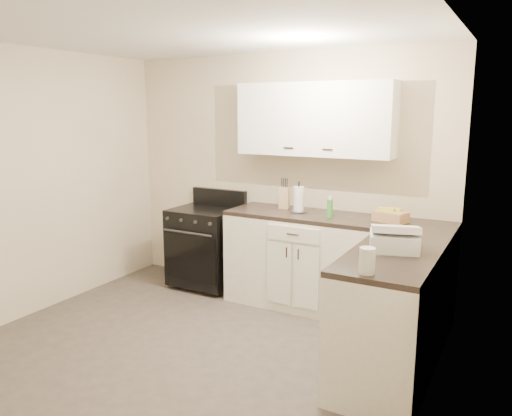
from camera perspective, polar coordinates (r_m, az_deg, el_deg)
The scene contains 19 objects.
floor at distance 4.16m, azimuth -8.66°, elevation -16.62°, with size 3.60×3.60×0.00m, color #473F38.
ceiling at distance 3.73m, azimuth -9.85°, elevation 19.79°, with size 3.60×3.60×0.00m, color white.
wall_back at distance 5.27m, azimuth 2.89°, elevation 3.73°, with size 3.60×3.60×0.00m, color beige.
wall_right at distance 3.02m, azimuth 18.93°, elevation -2.49°, with size 3.60×3.60×0.00m, color beige.
wall_left at distance 5.05m, azimuth -25.59°, elevation 2.32°, with size 3.60×3.60×0.00m, color beige.
base_cabinets_back at distance 5.00m, azimuth 5.70°, elevation -6.12°, with size 1.55×0.60×0.90m, color white.
base_cabinets_right at distance 4.11m, azimuth 16.16°, elevation -10.44°, with size 0.60×1.90×0.90m, color white.
countertop_back at distance 4.88m, azimuth 5.81°, elevation -0.85°, with size 1.55×0.60×0.04m, color black.
countertop_right at distance 3.96m, azimuth 16.52°, elevation -4.09°, with size 0.60×1.90×0.04m, color black.
upper_cabinets at distance 4.91m, azimuth 6.71°, elevation 10.03°, with size 1.55×0.30×0.70m, color white.
stove at distance 5.52m, azimuth -5.80°, elevation -4.33°, with size 0.69×0.59×0.83m, color black.
knife_block at distance 5.09m, azimuth 3.25°, elevation 1.18°, with size 0.10×0.09×0.22m, color #D7BD84.
paper_towel at distance 4.91m, azimuth 4.90°, elevation 0.98°, with size 0.10×0.10×0.25m, color white.
soap_bottle at distance 4.71m, azimuth 8.43°, elevation -0.05°, with size 0.06×0.06×0.17m, color green.
wicker_basket at distance 4.65m, azimuth 15.12°, elevation -0.93°, with size 0.28×0.19×0.09m, color tan.
countertop_grill at distance 3.72m, azimuth 15.50°, elevation -3.72°, with size 0.34×0.31×0.12m, color white.
glass_jar at distance 3.15m, azimuth 12.59°, elevation -5.90°, with size 0.10×0.10×0.16m, color silver.
oven_mitt_near at distance 3.69m, azimuth 9.20°, elevation -12.51°, with size 0.02×0.16×0.28m, color black.
oven_mitt_far at distance 3.78m, azimuth 9.85°, elevation -11.21°, with size 0.02×0.17×0.29m, color black.
Camera 1 is at (2.27, -2.90, 1.93)m, focal length 35.00 mm.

